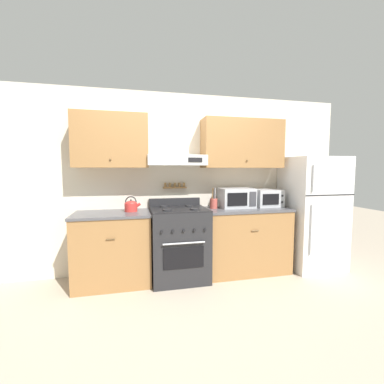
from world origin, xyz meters
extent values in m
plane|color=#B2A38E|center=(0.00, 0.00, 0.00)|extent=(16.00, 16.00, 0.00)
cube|color=beige|center=(0.00, 0.67, 1.27)|extent=(5.20, 0.08, 2.55)
cube|color=olive|center=(-0.85, 0.47, 1.84)|extent=(0.94, 0.33, 0.69)
sphere|color=brown|center=(-0.85, 0.29, 1.60)|extent=(0.02, 0.02, 0.02)
cube|color=olive|center=(0.98, 0.47, 1.84)|extent=(1.18, 0.33, 0.69)
sphere|color=brown|center=(0.98, 0.29, 1.60)|extent=(0.02, 0.02, 0.02)
cube|color=silver|center=(0.00, 0.45, 1.60)|extent=(0.79, 0.37, 0.14)
cube|color=black|center=(0.22, 0.26, 1.60)|extent=(0.19, 0.01, 0.06)
cube|color=olive|center=(0.00, 0.59, 1.21)|extent=(0.34, 0.07, 0.02)
cylinder|color=olive|center=(-0.14, 0.59, 1.25)|extent=(0.03, 0.03, 0.06)
cylinder|color=olive|center=(-0.07, 0.59, 1.25)|extent=(0.03, 0.03, 0.06)
cylinder|color=olive|center=(0.00, 0.59, 1.25)|extent=(0.03, 0.03, 0.06)
cylinder|color=olive|center=(0.07, 0.59, 1.25)|extent=(0.03, 0.03, 0.06)
cylinder|color=olive|center=(0.14, 0.59, 1.25)|extent=(0.03, 0.03, 0.06)
cube|color=olive|center=(-0.85, 0.33, 0.45)|extent=(0.94, 0.61, 0.89)
cube|color=#4C4C51|center=(-0.85, 0.33, 0.91)|extent=(0.96, 0.64, 0.03)
cylinder|color=brown|center=(-0.85, 0.01, 0.66)|extent=(0.10, 0.01, 0.01)
cube|color=olive|center=(0.98, 0.33, 0.45)|extent=(1.18, 0.61, 0.89)
cube|color=#4C4C51|center=(0.98, 0.33, 0.91)|extent=(1.21, 0.64, 0.03)
cylinder|color=brown|center=(0.98, 0.01, 0.66)|extent=(0.10, 0.01, 0.01)
cube|color=#232326|center=(0.00, 0.29, 0.47)|extent=(0.74, 0.68, 0.94)
cube|color=black|center=(0.00, -0.06, 0.40)|extent=(0.50, 0.01, 0.26)
cylinder|color=#ADAFB5|center=(0.00, -0.08, 0.59)|extent=(0.52, 0.02, 0.02)
cube|color=black|center=(0.00, 0.29, 0.95)|extent=(0.74, 0.68, 0.01)
cylinder|color=#232326|center=(-0.18, 0.12, 0.96)|extent=(0.11, 0.11, 0.02)
cylinder|color=#232326|center=(0.18, 0.12, 0.96)|extent=(0.11, 0.11, 0.02)
cylinder|color=#232326|center=(-0.18, 0.45, 0.96)|extent=(0.11, 0.11, 0.02)
cylinder|color=#232326|center=(0.18, 0.45, 0.96)|extent=(0.11, 0.11, 0.02)
cylinder|color=black|center=(-0.27, -0.07, 0.74)|extent=(0.03, 0.02, 0.03)
cylinder|color=black|center=(-0.13, -0.07, 0.74)|extent=(0.03, 0.02, 0.03)
cylinder|color=black|center=(0.00, -0.07, 0.74)|extent=(0.03, 0.02, 0.03)
cylinder|color=black|center=(0.13, -0.07, 0.74)|extent=(0.03, 0.02, 0.03)
cylinder|color=black|center=(0.27, -0.07, 0.74)|extent=(0.03, 0.02, 0.03)
cube|color=#232326|center=(0.00, 0.60, 1.01)|extent=(0.74, 0.04, 0.10)
cube|color=white|center=(2.03, 0.27, 0.83)|extent=(0.77, 0.71, 1.65)
cube|color=black|center=(2.03, -0.09, 1.12)|extent=(0.77, 0.01, 0.01)
cylinder|color=#ADAFB5|center=(1.74, -0.10, 1.36)|extent=(0.02, 0.02, 0.36)
cylinder|color=#ADAFB5|center=(1.74, -0.10, 0.66)|extent=(0.02, 0.02, 0.69)
cylinder|color=red|center=(-0.62, 0.38, 0.98)|extent=(0.17, 0.17, 0.11)
ellipsoid|color=red|center=(-0.62, 0.38, 1.03)|extent=(0.15, 0.15, 0.06)
sphere|color=black|center=(-0.62, 0.38, 1.07)|extent=(0.02, 0.02, 0.02)
cylinder|color=red|center=(-0.54, 0.38, 0.99)|extent=(0.10, 0.04, 0.09)
torus|color=black|center=(-0.62, 0.38, 1.05)|extent=(0.15, 0.01, 0.15)
cube|color=#ADAFB5|center=(0.87, 0.40, 1.06)|extent=(0.48, 0.36, 0.28)
cube|color=black|center=(0.81, 0.22, 1.06)|extent=(0.29, 0.01, 0.18)
cube|color=#38383D|center=(1.04, 0.22, 1.06)|extent=(0.10, 0.01, 0.20)
cylinder|color=#B24C42|center=(0.52, 0.38, 0.99)|extent=(0.11, 0.11, 0.14)
cylinder|color=olive|center=(0.50, 0.38, 1.13)|extent=(0.01, 0.05, 0.16)
cylinder|color=#28282B|center=(0.53, 0.39, 1.13)|extent=(0.01, 0.04, 0.16)
cylinder|color=#B2B2B7|center=(0.54, 0.39, 1.13)|extent=(0.01, 0.03, 0.16)
cube|color=#ADAFB5|center=(1.35, 0.38, 1.05)|extent=(0.39, 0.32, 0.25)
cube|color=black|center=(1.32, 0.22, 1.05)|extent=(0.25, 0.01, 0.15)
cylinder|color=black|center=(1.50, 0.22, 1.10)|extent=(0.03, 0.01, 0.03)
cylinder|color=black|center=(1.50, 0.22, 1.00)|extent=(0.03, 0.01, 0.03)
camera|label=1|loc=(-0.59, -3.05, 1.47)|focal=24.00mm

